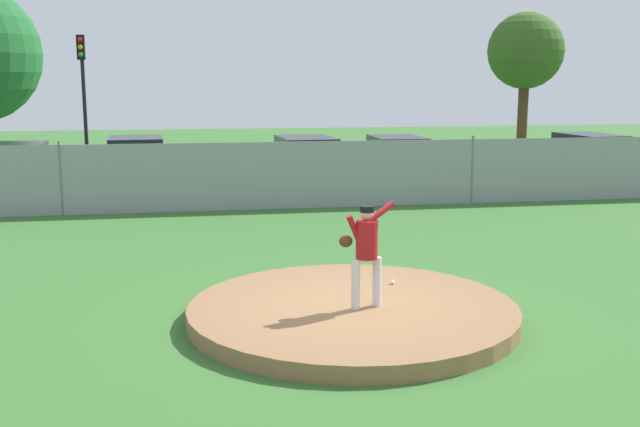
{
  "coord_description": "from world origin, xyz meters",
  "views": [
    {
      "loc": [
        -2.31,
        -10.45,
        3.54
      ],
      "look_at": [
        -0.09,
        2.31,
        1.22
      ],
      "focal_mm": 41.68,
      "sensor_mm": 36.0,
      "label": 1
    }
  ],
  "objects": [
    {
      "name": "ground_plane",
      "position": [
        0.0,
        6.0,
        0.0
      ],
      "size": [
        80.0,
        80.0,
        0.0
      ],
      "primitive_type": "plane",
      "color": "#386B2D"
    },
    {
      "name": "asphalt_strip",
      "position": [
        0.0,
        14.5,
        0.0
      ],
      "size": [
        44.0,
        7.0,
        0.01
      ],
      "primitive_type": "cube",
      "color": "#2B2B2D",
      "rests_on": "ground_plane"
    },
    {
      "name": "pitchers_mound",
      "position": [
        0.0,
        0.0,
        0.12
      ],
      "size": [
        4.93,
        4.93,
        0.25
      ],
      "primitive_type": "cylinder",
      "color": "olive",
      "rests_on": "ground_plane"
    },
    {
      "name": "pitcher_youth",
      "position": [
        0.15,
        -0.19,
        1.18
      ],
      "size": [
        0.83,
        0.32,
        1.57
      ],
      "color": "silver",
      "rests_on": "pitchers_mound"
    },
    {
      "name": "baseball",
      "position": [
        0.89,
        0.97,
        0.29
      ],
      "size": [
        0.07,
        0.07,
        0.07
      ],
      "primitive_type": "sphere",
      "color": "white",
      "rests_on": "pitchers_mound"
    },
    {
      "name": "chainlink_fence",
      "position": [
        0.0,
        10.0,
        0.94
      ],
      "size": [
        28.82,
        0.07,
        1.98
      ],
      "color": "gray",
      "rests_on": "ground_plane"
    },
    {
      "name": "parked_car_charcoal",
      "position": [
        11.93,
        14.37,
        0.79
      ],
      "size": [
        2.03,
        4.87,
        1.65
      ],
      "color": "#232328",
      "rests_on": "ground_plane"
    },
    {
      "name": "parked_car_navy",
      "position": [
        -7.82,
        14.79,
        0.75
      ],
      "size": [
        1.95,
        4.3,
        1.56
      ],
      "color": "#161E4C",
      "rests_on": "ground_plane"
    },
    {
      "name": "parked_car_silver",
      "position": [
        1.47,
        14.02,
        0.82
      ],
      "size": [
        2.17,
        4.77,
        1.71
      ],
      "color": "#B7BABF",
      "rests_on": "ground_plane"
    },
    {
      "name": "parked_car_slate",
      "position": [
        4.69,
        14.29,
        0.79
      ],
      "size": [
        1.93,
        4.61,
        1.66
      ],
      "color": "slate",
      "rests_on": "ground_plane"
    },
    {
      "name": "parked_car_teal",
      "position": [
        -4.12,
        14.71,
        0.82
      ],
      "size": [
        2.13,
        4.45,
        1.72
      ],
      "color": "#146066",
      "rests_on": "ground_plane"
    },
    {
      "name": "traffic_cone_orange",
      "position": [
        -1.35,
        12.41,
        0.26
      ],
      "size": [
        0.4,
        0.4,
        0.55
      ],
      "color": "orange",
      "rests_on": "asphalt_strip"
    },
    {
      "name": "traffic_light_near",
      "position": [
        -6.22,
        18.73,
        3.54
      ],
      "size": [
        0.28,
        0.46,
        5.21
      ],
      "color": "black",
      "rests_on": "ground_plane"
    },
    {
      "name": "tree_tall_centre",
      "position": [
        13.8,
        24.05,
        4.93
      ],
      "size": [
        3.67,
        3.67,
        6.83
      ],
      "color": "#4C331E",
      "rests_on": "ground_plane"
    }
  ]
}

